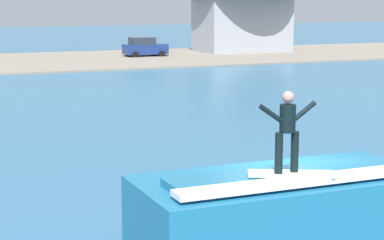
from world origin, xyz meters
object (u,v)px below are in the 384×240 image
at_px(car_far_shore, 144,47).
at_px(tree_tall_bare, 231,13).
at_px(surfboard, 291,174).
at_px(surfer, 287,127).
at_px(wave_crest, 282,209).
at_px(house_gabled_white, 242,6).

bearing_deg(car_far_shore, tree_tall_bare, 19.25).
height_order(surfboard, surfer, surfer).
height_order(wave_crest, surfer, surfer).
relative_size(surfboard, surfer, 1.06).
bearing_deg(house_gabled_white, surfer, -116.30).
xyz_separation_m(wave_crest, surfboard, (-0.17, -0.60, 0.92)).
xyz_separation_m(surfboard, surfer, (-0.09, 0.03, 0.95)).
height_order(surfer, car_far_shore, surfer).
height_order(surfboard, car_far_shore, car_far_shore).
distance_m(surfboard, house_gabled_white, 56.32).
xyz_separation_m(car_far_shore, house_gabled_white, (11.02, 1.90, 3.67)).
bearing_deg(house_gabled_white, wave_crest, -116.32).
relative_size(wave_crest, house_gabled_white, 0.57).
xyz_separation_m(surfboard, car_far_shore, (13.82, 48.56, -0.77)).
bearing_deg(house_gabled_white, surfboard, -116.21).
relative_size(surfboard, tree_tall_bare, 0.34).
distance_m(wave_crest, car_far_shore, 49.86).
bearing_deg(car_far_shore, house_gabled_white, 9.79).
relative_size(car_far_shore, tree_tall_bare, 0.75).
relative_size(surfer, house_gabled_white, 0.15).
bearing_deg(surfboard, tree_tall_bare, 64.86).
relative_size(house_gabled_white, tree_tall_bare, 2.07).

